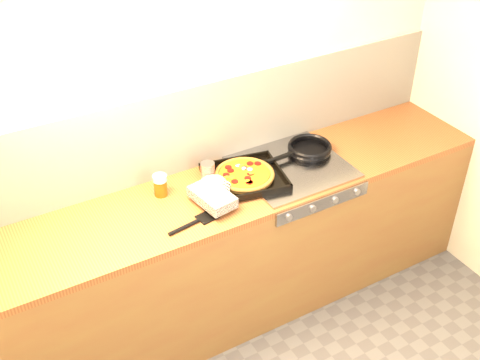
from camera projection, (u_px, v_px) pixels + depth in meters
room_shell at (196, 127)px, 3.29m from camera, size 3.20×3.20×3.20m
counter_run at (223, 254)px, 3.49m from camera, size 3.20×0.62×0.90m
stovetop at (292, 167)px, 3.41m from camera, size 0.60×0.56×0.02m
pizza_on_tray at (235, 180)px, 3.24m from camera, size 0.59×0.46×0.07m
frying_pan at (309, 149)px, 3.51m from camera, size 0.44×0.27×0.04m
tomato_can at (208, 172)px, 3.29m from camera, size 0.08×0.08×0.11m
juice_glass at (160, 185)px, 3.17m from camera, size 0.08×0.08×0.12m
wooden_spoon at (226, 168)px, 3.39m from camera, size 0.30×0.10×0.02m
black_spatula at (194, 223)px, 3.00m from camera, size 0.29×0.10×0.02m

